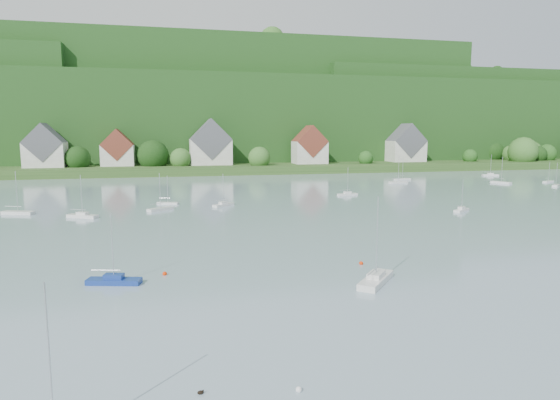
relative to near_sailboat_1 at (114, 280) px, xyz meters
name	(u,v)px	position (x,y,z in m)	size (l,w,h in m)	color
far_shore_strip	(196,167)	(17.55, 154.56, 1.08)	(600.00, 60.00, 3.00)	#27491B
forested_ridge	(189,119)	(17.94, 223.13, 22.47)	(620.00, 181.22, 69.89)	#163B13
village_building_0	(45,149)	(-37.45, 141.56, 9.09)	(14.00, 10.40, 16.00)	beige
village_building_1	(118,151)	(-12.45, 143.56, 8.34)	(12.00, 9.36, 14.00)	beige
village_building_2	(211,146)	(22.55, 142.56, 9.85)	(16.00, 11.44, 18.00)	beige
village_building_3	(310,148)	(62.55, 140.56, 9.01)	(13.00, 10.40, 15.50)	beige
village_building_4	(406,146)	(107.55, 144.56, 9.17)	(15.00, 10.40, 16.50)	beige
near_sailboat_1	(114,280)	(0.00, 0.00, 0.00)	(5.71, 2.90, 7.42)	navy
near_sailboat_3	(376,279)	(26.41, -5.92, 0.05)	(5.83, 6.32, 9.08)	silver
mooring_buoy_1	(299,391)	(13.03, -24.66, -0.42)	(0.39, 0.39, 0.39)	white
mooring_buoy_2	(361,264)	(27.75, 1.29, -0.42)	(0.48, 0.48, 0.48)	red
mooring_buoy_3	(165,275)	(5.08, 2.06, -0.42)	(0.50, 0.50, 0.50)	red
duck_pair	(191,399)	(6.65, -24.21, -0.33)	(1.59, 1.44, 0.27)	black
far_sailboat_cluster	(263,192)	(29.63, 71.48, -0.05)	(202.02, 77.81, 8.53)	silver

